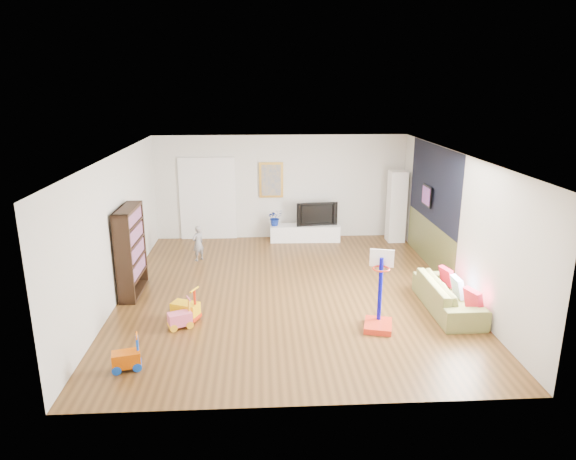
{
  "coord_description": "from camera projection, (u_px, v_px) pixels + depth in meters",
  "views": [
    {
      "loc": [
        -0.55,
        -9.4,
        3.97
      ],
      "look_at": [
        0.0,
        0.4,
        1.15
      ],
      "focal_mm": 32.0,
      "sensor_mm": 36.0,
      "label": 1
    }
  ],
  "objects": [
    {
      "name": "child",
      "position": [
        198.0,
        243.0,
        11.81
      ],
      "size": [
        0.36,
        0.35,
        0.83
      ],
      "primitive_type": "imported",
      "rotation": [
        0.0,
        0.0,
        3.92
      ],
      "color": "gray",
      "rests_on": "ground"
    },
    {
      "name": "olive_wainscot",
      "position": [
        429.0,
        243.0,
        11.52
      ],
      "size": [
        0.01,
        3.2,
        1.0
      ],
      "primitive_type": "cube",
      "color": "brown",
      "rests_on": "wall_right"
    },
    {
      "name": "bookshelf",
      "position": [
        131.0,
        251.0,
        9.84
      ],
      "size": [
        0.32,
        1.18,
        1.72
      ],
      "primitive_type": "cube",
      "rotation": [
        0.0,
        0.0,
        -0.01
      ],
      "color": "black",
      "rests_on": "ground"
    },
    {
      "name": "wall_front",
      "position": [
        307.0,
        309.0,
        6.17
      ],
      "size": [
        6.5,
        0.0,
        2.7
      ],
      "primitive_type": "cube",
      "color": "white",
      "rests_on": "ground"
    },
    {
      "name": "ride_on_pink",
      "position": [
        180.0,
        314.0,
        8.57
      ],
      "size": [
        0.45,
        0.37,
        0.51
      ],
      "primitive_type": "cube",
      "rotation": [
        0.0,
        0.0,
        0.39
      ],
      "color": "#F46289",
      "rests_on": "ground"
    },
    {
      "name": "ride_on_orange",
      "position": [
        126.0,
        353.0,
        7.31
      ],
      "size": [
        0.44,
        0.33,
        0.52
      ],
      "primitive_type": "cube",
      "rotation": [
        0.0,
        0.0,
        0.24
      ],
      "color": "#CF5203",
      "rests_on": "ground"
    },
    {
      "name": "wall_left",
      "position": [
        116.0,
        228.0,
        9.59
      ],
      "size": [
        0.0,
        7.5,
        2.7
      ],
      "primitive_type": "cube",
      "color": "silver",
      "rests_on": "ground"
    },
    {
      "name": "doorway",
      "position": [
        208.0,
        200.0,
        13.31
      ],
      "size": [
        1.45,
        0.06,
        2.1
      ],
      "primitive_type": "cube",
      "color": "white",
      "rests_on": "ground"
    },
    {
      "name": "wall_right",
      "position": [
        456.0,
        223.0,
        9.95
      ],
      "size": [
        0.0,
        7.5,
        2.7
      ],
      "primitive_type": "cube",
      "color": "silver",
      "rests_on": "ground"
    },
    {
      "name": "pillow_left",
      "position": [
        474.0,
        300.0,
        8.66
      ],
      "size": [
        0.2,
        0.39,
        0.38
      ],
      "primitive_type": "cube",
      "rotation": [
        0.0,
        0.0,
        0.29
      ],
      "color": "red",
      "rests_on": "sofa"
    },
    {
      "name": "floor",
      "position": [
        289.0,
        291.0,
        10.14
      ],
      "size": [
        6.5,
        7.5,
        0.0
      ],
      "primitive_type": "cube",
      "color": "brown",
      "rests_on": "ground"
    },
    {
      "name": "basketball_hoop",
      "position": [
        380.0,
        291.0,
        8.43
      ],
      "size": [
        0.59,
        0.66,
        1.34
      ],
      "primitive_type": "cube",
      "rotation": [
        0.0,
        0.0,
        -0.26
      ],
      "color": "red",
      "rests_on": "ground"
    },
    {
      "name": "artwork_right",
      "position": [
        427.0,
        196.0,
        11.42
      ],
      "size": [
        0.04,
        0.56,
        0.46
      ],
      "primitive_type": "cube",
      "color": "#7F3F8C",
      "rests_on": "wall_right"
    },
    {
      "name": "wall_back",
      "position": [
        281.0,
        187.0,
        13.37
      ],
      "size": [
        6.5,
        0.0,
        2.7
      ],
      "primitive_type": "cube",
      "color": "silver",
      "rests_on": "ground"
    },
    {
      "name": "pillow_center",
      "position": [
        458.0,
        287.0,
        9.21
      ],
      "size": [
        0.11,
        0.38,
        0.37
      ],
      "primitive_type": "cube",
      "rotation": [
        0.0,
        0.0,
        0.03
      ],
      "color": "white",
      "rests_on": "sofa"
    },
    {
      "name": "pillow_right",
      "position": [
        447.0,
        277.0,
        9.71
      ],
      "size": [
        0.17,
        0.36,
        0.35
      ],
      "primitive_type": "cube",
      "rotation": [
        0.0,
        0.0,
        0.24
      ],
      "color": "#AC0E27",
      "rests_on": "sofa"
    },
    {
      "name": "navy_accent",
      "position": [
        434.0,
        184.0,
        11.15
      ],
      "size": [
        0.01,
        3.2,
        1.7
      ],
      "primitive_type": "cube",
      "color": "black",
      "rests_on": "wall_right"
    },
    {
      "name": "sofa",
      "position": [
        448.0,
        295.0,
        9.25
      ],
      "size": [
        0.76,
        1.91,
        0.56
      ],
      "primitive_type": "imported",
      "rotation": [
        0.0,
        0.0,
        1.58
      ],
      "color": "olive",
      "rests_on": "ground"
    },
    {
      "name": "ceiling",
      "position": [
        289.0,
        155.0,
        9.4
      ],
      "size": [
        6.5,
        7.5,
        0.0
      ],
      "primitive_type": "cube",
      "color": "white",
      "rests_on": "ground"
    },
    {
      "name": "vase_plant",
      "position": [
        275.0,
        217.0,
        13.21
      ],
      "size": [
        0.46,
        0.43,
        0.42
      ],
      "primitive_type": "imported",
      "rotation": [
        0.0,
        0.0,
        0.3
      ],
      "color": "navy",
      "rests_on": "media_console"
    },
    {
      "name": "painting_back",
      "position": [
        271.0,
        180.0,
        13.26
      ],
      "size": [
        0.62,
        0.06,
        0.92
      ],
      "primitive_type": "cube",
      "color": "gold",
      "rests_on": "wall_back"
    },
    {
      "name": "tv",
      "position": [
        316.0,
        213.0,
        13.25
      ],
      "size": [
        1.08,
        0.27,
        0.62
      ],
      "primitive_type": "imported",
      "rotation": [
        0.0,
        0.0,
        0.12
      ],
      "color": "black",
      "rests_on": "media_console"
    },
    {
      "name": "tall_cabinet",
      "position": [
        396.0,
        206.0,
        13.15
      ],
      "size": [
        0.43,
        0.43,
        1.83
      ],
      "primitive_type": "cube",
      "rotation": [
        0.0,
        0.0,
        0.01
      ],
      "color": "white",
      "rests_on": "ground"
    },
    {
      "name": "media_console",
      "position": [
        305.0,
        233.0,
        13.35
      ],
      "size": [
        1.81,
        0.51,
        0.42
      ],
      "primitive_type": "cube",
      "rotation": [
        0.0,
        0.0,
        -0.03
      ],
      "color": "white",
      "rests_on": "ground"
    },
    {
      "name": "ride_on_yellow",
      "position": [
        185.0,
        304.0,
        8.84
      ],
      "size": [
        0.53,
        0.44,
        0.61
      ],
      "primitive_type": "cube",
      "rotation": [
        0.0,
        0.0,
        -0.41
      ],
      "color": "#FBB807",
      "rests_on": "ground"
    }
  ]
}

